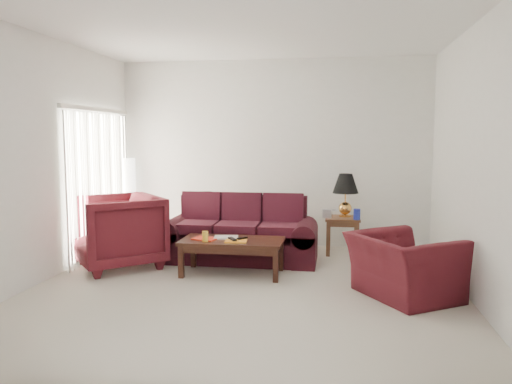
% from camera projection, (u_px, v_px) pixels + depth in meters
% --- Properties ---
extents(floor, '(5.00, 5.00, 0.00)m').
position_uv_depth(floor, '(244.00, 290.00, 5.79)').
color(floor, beige).
rests_on(floor, ground).
extents(blinds, '(0.10, 2.00, 2.16)m').
position_uv_depth(blinds, '(99.00, 184.00, 7.33)').
color(blinds, silver).
rests_on(blinds, ground).
extents(sofa, '(2.22, 1.01, 0.90)m').
position_uv_depth(sofa, '(239.00, 230.00, 7.12)').
color(sofa, black).
rests_on(sofa, ground).
extents(throw_pillow, '(0.46, 0.33, 0.44)m').
position_uv_depth(throw_pillow, '(198.00, 205.00, 7.74)').
color(throw_pillow, black).
rests_on(throw_pillow, sofa).
extents(end_table, '(0.55, 0.55, 0.56)m').
position_uv_depth(end_table, '(342.00, 235.00, 7.56)').
color(end_table, '#5B271F').
rests_on(end_table, ground).
extents(table_lamp, '(0.48, 0.48, 0.65)m').
position_uv_depth(table_lamp, '(345.00, 195.00, 7.55)').
color(table_lamp, gold).
rests_on(table_lamp, end_table).
extents(clock, '(0.14, 0.07, 0.13)m').
position_uv_depth(clock, '(327.00, 214.00, 7.45)').
color(clock, silver).
rests_on(clock, end_table).
extents(blue_canister, '(0.13, 0.13, 0.16)m').
position_uv_depth(blue_canister, '(357.00, 214.00, 7.29)').
color(blue_canister, '#162295').
rests_on(blue_canister, end_table).
extents(picture_frame, '(0.15, 0.17, 0.05)m').
position_uv_depth(picture_frame, '(332.00, 210.00, 7.68)').
color(picture_frame, '#B2B3B6').
rests_on(picture_frame, end_table).
extents(floor_lamp, '(0.24, 0.24, 1.44)m').
position_uv_depth(floor_lamp, '(130.00, 201.00, 8.24)').
color(floor_lamp, white).
rests_on(floor_lamp, ground).
extents(armchair_left, '(1.52, 1.51, 0.99)m').
position_uv_depth(armchair_left, '(118.00, 231.00, 6.74)').
color(armchair_left, '#471017').
rests_on(armchair_left, ground).
extents(armchair_right, '(1.36, 1.40, 0.69)m').
position_uv_depth(armchair_right, '(404.00, 266.00, 5.49)').
color(armchair_right, '#420F15').
rests_on(armchair_right, ground).
extents(coffee_table, '(1.45, 1.05, 0.46)m').
position_uv_depth(coffee_table, '(232.00, 257.00, 6.42)').
color(coffee_table, black).
rests_on(coffee_table, ground).
extents(magazine_red, '(0.35, 0.30, 0.02)m').
position_uv_depth(magazine_red, '(205.00, 239.00, 6.40)').
color(magazine_red, red).
rests_on(magazine_red, coffee_table).
extents(magazine_white, '(0.34, 0.27, 0.02)m').
position_uv_depth(magazine_white, '(226.00, 237.00, 6.49)').
color(magazine_white, white).
rests_on(magazine_white, coffee_table).
extents(magazine_orange, '(0.29, 0.22, 0.02)m').
position_uv_depth(magazine_orange, '(236.00, 241.00, 6.26)').
color(magazine_orange, orange).
rests_on(magazine_orange, coffee_table).
extents(remote_a, '(0.14, 0.18, 0.02)m').
position_uv_depth(remote_a, '(232.00, 239.00, 6.29)').
color(remote_a, black).
rests_on(remote_a, coffee_table).
extents(remote_b, '(0.13, 0.15, 0.02)m').
position_uv_depth(remote_b, '(242.00, 238.00, 6.35)').
color(remote_b, black).
rests_on(remote_b, coffee_table).
extents(yellow_glass, '(0.09, 0.09, 0.13)m').
position_uv_depth(yellow_glass, '(205.00, 236.00, 6.26)').
color(yellow_glass, gold).
rests_on(yellow_glass, coffee_table).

